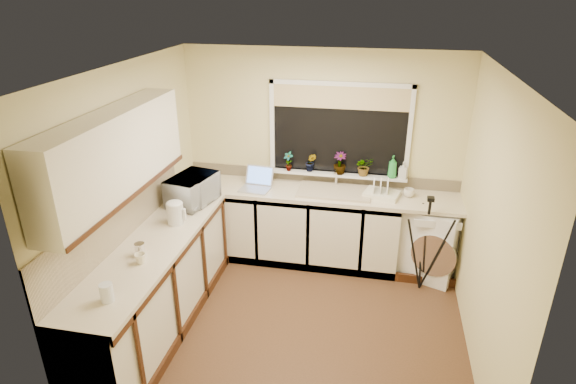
{
  "coord_description": "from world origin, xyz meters",
  "views": [
    {
      "loc": [
        0.66,
        -3.76,
        3.07
      ],
      "look_at": [
        -0.2,
        0.55,
        1.15
      ],
      "focal_mm": 29.78,
      "sensor_mm": 36.0,
      "label": 1
    }
  ],
  "objects_px": {
    "laptop": "(257,183)",
    "tripod": "(425,244)",
    "soap_bottle_clear": "(403,170)",
    "microwave": "(192,190)",
    "plant_b": "(311,162)",
    "cup_back": "(409,193)",
    "plant_a": "(288,161)",
    "soap_bottle_green": "(393,167)",
    "glass_jug": "(107,293)",
    "plant_c": "(340,163)",
    "kettle": "(175,214)",
    "dish_rack": "(382,194)",
    "plant_d": "(364,166)",
    "washing_machine": "(431,240)",
    "steel_jar": "(140,250)",
    "cup_left": "(140,259)"
  },
  "relations": [
    {
      "from": "dish_rack",
      "to": "glass_jug",
      "type": "distance_m",
      "value": 3.05
    },
    {
      "from": "plant_d",
      "to": "soap_bottle_green",
      "type": "bearing_deg",
      "value": -0.57
    },
    {
      "from": "tripod",
      "to": "plant_c",
      "type": "distance_m",
      "value": 1.31
    },
    {
      "from": "steel_jar",
      "to": "soap_bottle_clear",
      "type": "height_order",
      "value": "soap_bottle_clear"
    },
    {
      "from": "tripod",
      "to": "plant_b",
      "type": "height_order",
      "value": "plant_b"
    },
    {
      "from": "plant_b",
      "to": "soap_bottle_green",
      "type": "bearing_deg",
      "value": -0.77
    },
    {
      "from": "kettle",
      "to": "cup_left",
      "type": "bearing_deg",
      "value": -89.69
    },
    {
      "from": "plant_a",
      "to": "plant_c",
      "type": "distance_m",
      "value": 0.6
    },
    {
      "from": "tripod",
      "to": "soap_bottle_clear",
      "type": "relative_size",
      "value": 5.65
    },
    {
      "from": "kettle",
      "to": "dish_rack",
      "type": "distance_m",
      "value": 2.24
    },
    {
      "from": "steel_jar",
      "to": "plant_b",
      "type": "bearing_deg",
      "value": 58.14
    },
    {
      "from": "glass_jug",
      "to": "microwave",
      "type": "bearing_deg",
      "value": 90.78
    },
    {
      "from": "washing_machine",
      "to": "cup_left",
      "type": "distance_m",
      "value": 3.17
    },
    {
      "from": "washing_machine",
      "to": "plant_c",
      "type": "bearing_deg",
      "value": -170.66
    },
    {
      "from": "glass_jug",
      "to": "steel_jar",
      "type": "xyz_separation_m",
      "value": [
        -0.07,
        0.64,
        -0.01
      ]
    },
    {
      "from": "plant_b",
      "to": "cup_back",
      "type": "relative_size",
      "value": 1.88
    },
    {
      "from": "glass_jug",
      "to": "plant_a",
      "type": "bearing_deg",
      "value": 71.08
    },
    {
      "from": "soap_bottle_clear",
      "to": "soap_bottle_green",
      "type": "bearing_deg",
      "value": -177.74
    },
    {
      "from": "laptop",
      "to": "tripod",
      "type": "height_order",
      "value": "laptop"
    },
    {
      "from": "soap_bottle_green",
      "to": "soap_bottle_clear",
      "type": "height_order",
      "value": "soap_bottle_green"
    },
    {
      "from": "laptop",
      "to": "plant_c",
      "type": "height_order",
      "value": "plant_c"
    },
    {
      "from": "dish_rack",
      "to": "plant_a",
      "type": "xyz_separation_m",
      "value": [
        -1.1,
        0.2,
        0.24
      ]
    },
    {
      "from": "plant_a",
      "to": "plant_d",
      "type": "bearing_deg",
      "value": 1.36
    },
    {
      "from": "laptop",
      "to": "kettle",
      "type": "relative_size",
      "value": 1.72
    },
    {
      "from": "laptop",
      "to": "plant_a",
      "type": "xyz_separation_m",
      "value": [
        0.32,
        0.23,
        0.2
      ]
    },
    {
      "from": "microwave",
      "to": "soap_bottle_clear",
      "type": "bearing_deg",
      "value": -58.06
    },
    {
      "from": "tripod",
      "to": "steel_jar",
      "type": "height_order",
      "value": "tripod"
    },
    {
      "from": "plant_d",
      "to": "washing_machine",
      "type": "bearing_deg",
      "value": -16.35
    },
    {
      "from": "tripod",
      "to": "soap_bottle_green",
      "type": "relative_size",
      "value": 4.23
    },
    {
      "from": "plant_a",
      "to": "soap_bottle_green",
      "type": "xyz_separation_m",
      "value": [
        1.19,
        0.02,
        0.01
      ]
    },
    {
      "from": "washing_machine",
      "to": "plant_b",
      "type": "height_order",
      "value": "plant_b"
    },
    {
      "from": "plant_c",
      "to": "laptop",
      "type": "bearing_deg",
      "value": -164.65
    },
    {
      "from": "plant_b",
      "to": "soap_bottle_clear",
      "type": "xyz_separation_m",
      "value": [
        1.05,
        -0.01,
        -0.01
      ]
    },
    {
      "from": "washing_machine",
      "to": "soap_bottle_clear",
      "type": "distance_m",
      "value": 0.86
    },
    {
      "from": "plant_b",
      "to": "glass_jug",
      "type": "bearing_deg",
      "value": -113.78
    },
    {
      "from": "washing_machine",
      "to": "microwave",
      "type": "xyz_separation_m",
      "value": [
        -2.58,
        -0.55,
        0.64
      ]
    },
    {
      "from": "steel_jar",
      "to": "soap_bottle_clear",
      "type": "distance_m",
      "value": 2.96
    },
    {
      "from": "kettle",
      "to": "dish_rack",
      "type": "relative_size",
      "value": 0.58
    },
    {
      "from": "steel_jar",
      "to": "soap_bottle_clear",
      "type": "relative_size",
      "value": 0.63
    },
    {
      "from": "kettle",
      "to": "cup_back",
      "type": "height_order",
      "value": "kettle"
    },
    {
      "from": "steel_jar",
      "to": "cup_left",
      "type": "height_order",
      "value": "steel_jar"
    },
    {
      "from": "microwave",
      "to": "cup_back",
      "type": "relative_size",
      "value": 4.69
    },
    {
      "from": "washing_machine",
      "to": "dish_rack",
      "type": "height_order",
      "value": "dish_rack"
    },
    {
      "from": "microwave",
      "to": "plant_c",
      "type": "xyz_separation_m",
      "value": [
        1.49,
        0.79,
        0.13
      ]
    },
    {
      "from": "plant_d",
      "to": "soap_bottle_green",
      "type": "xyz_separation_m",
      "value": [
        0.32,
        -0.0,
        0.02
      ]
    },
    {
      "from": "tripod",
      "to": "plant_d",
      "type": "height_order",
      "value": "plant_d"
    },
    {
      "from": "dish_rack",
      "to": "washing_machine",
      "type": "bearing_deg",
      "value": 12.41
    },
    {
      "from": "cup_back",
      "to": "cup_left",
      "type": "relative_size",
      "value": 1.23
    },
    {
      "from": "soap_bottle_green",
      "to": "cup_left",
      "type": "height_order",
      "value": "soap_bottle_green"
    },
    {
      "from": "glass_jug",
      "to": "cup_back",
      "type": "height_order",
      "value": "glass_jug"
    }
  ]
}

